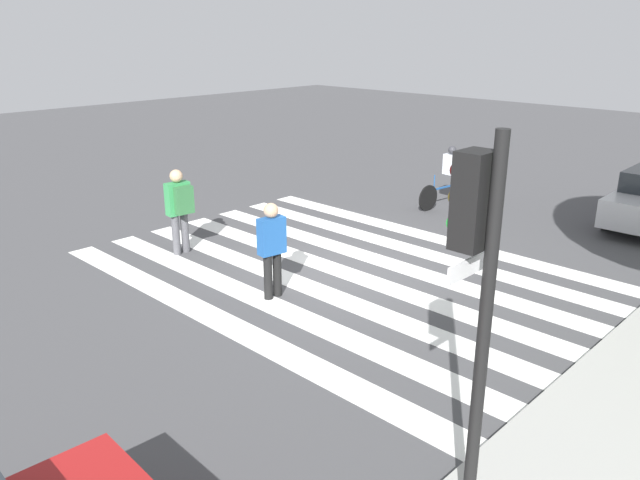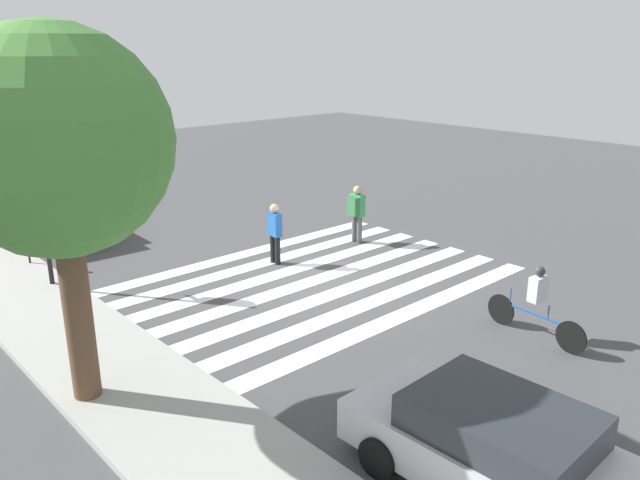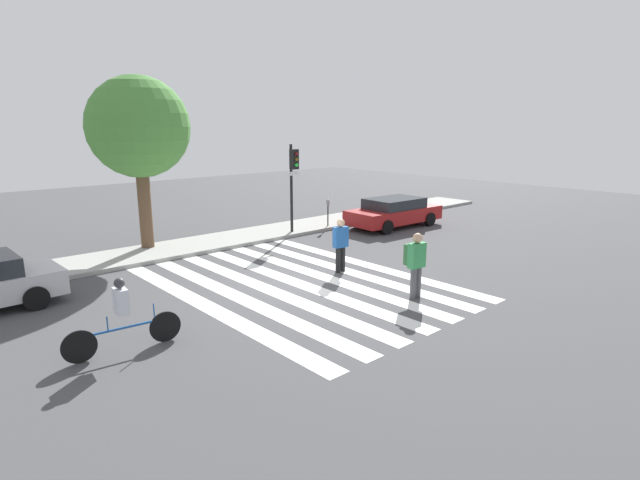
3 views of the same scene
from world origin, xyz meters
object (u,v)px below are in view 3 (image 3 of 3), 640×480
object	(u,v)px
car_parked_far_curb	(394,212)
parking_meter	(328,207)
traffic_light	(293,172)
pedestrian_adult_yellow_jacket	(341,242)
pedestrian_child_with_backpack	(415,260)
street_tree	(139,128)
cyclist_near_curb	(122,313)

from	to	relation	value
car_parked_far_curb	parking_meter	bearing A→B (deg)	149.04
traffic_light	pedestrian_adult_yellow_jacket	world-z (taller)	traffic_light
parking_meter	pedestrian_child_with_backpack	world-z (taller)	pedestrian_child_with_backpack
street_tree	pedestrian_adult_yellow_jacket	distance (m)	8.61
pedestrian_adult_yellow_jacket	traffic_light	bearing A→B (deg)	-105.87
car_parked_far_curb	pedestrian_child_with_backpack	bearing A→B (deg)	-134.43
parking_meter	cyclist_near_curb	xyz separation A→B (m)	(-11.94, -6.51, -0.17)
traffic_light	parking_meter	xyz separation A→B (m)	(2.04, 0.01, -1.70)
pedestrian_adult_yellow_jacket	car_parked_far_curb	bearing A→B (deg)	-144.57
street_tree	pedestrian_child_with_backpack	size ratio (longest dim) A/B	3.51
parking_meter	pedestrian_adult_yellow_jacket	size ratio (longest dim) A/B	0.79
pedestrian_adult_yellow_jacket	street_tree	bearing A→B (deg)	-55.46
pedestrian_child_with_backpack	cyclist_near_curb	distance (m)	7.59
traffic_light	pedestrian_adult_yellow_jacket	size ratio (longest dim) A/B	2.21
car_parked_far_curb	pedestrian_adult_yellow_jacket	bearing A→B (deg)	-150.25
traffic_light	parking_meter	world-z (taller)	traffic_light
pedestrian_child_with_backpack	traffic_light	bearing A→B (deg)	-102.27
parking_meter	street_tree	distance (m)	8.81
pedestrian_adult_yellow_jacket	car_parked_far_curb	distance (m)	7.94
cyclist_near_curb	traffic_light	bearing A→B (deg)	39.32
pedestrian_child_with_backpack	cyclist_near_curb	size ratio (longest dim) A/B	0.75
street_tree	pedestrian_adult_yellow_jacket	world-z (taller)	street_tree
traffic_light	pedestrian_adult_yellow_jacket	bearing A→B (deg)	-114.07
pedestrian_adult_yellow_jacket	pedestrian_child_with_backpack	world-z (taller)	pedestrian_child_with_backpack
cyclist_near_curb	car_parked_far_curb	distance (m)	15.33
pedestrian_child_with_backpack	cyclist_near_curb	xyz separation A→B (m)	(-7.32, 1.99, -0.21)
traffic_light	cyclist_near_curb	size ratio (longest dim) A/B	1.60
pedestrian_child_with_backpack	car_parked_far_curb	world-z (taller)	pedestrian_child_with_backpack
street_tree	cyclist_near_curb	xyz separation A→B (m)	(-4.04, -8.16, -3.72)
pedestrian_adult_yellow_jacket	parking_meter	bearing A→B (deg)	-121.32
street_tree	pedestrian_adult_yellow_jacket	xyz separation A→B (m)	(3.47, -7.01, -3.59)
traffic_light	parking_meter	bearing A→B (deg)	0.39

